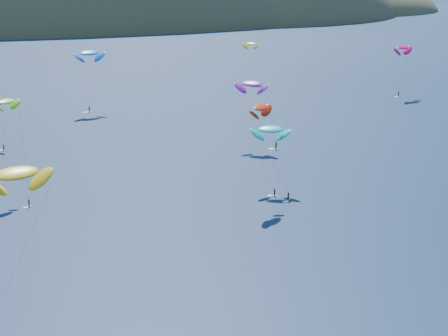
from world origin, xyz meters
name	(u,v)px	position (x,y,z in m)	size (l,w,h in m)	color
island	(91,31)	(39.40, 562.36, -10.74)	(730.00, 300.00, 210.00)	#3D3526
kitesurfer_2	(17,173)	(-30.41, 50.81, 21.72)	(12.10, 12.02, 24.47)	#B1C515
kitesurfer_3	(6,102)	(-31.94, 105.84, 21.03)	(7.23, 15.80, 22.97)	#B1C515
kitesurfer_4	(89,53)	(-4.33, 184.49, 20.37)	(11.78, 7.68, 23.44)	#B1C515
kitesurfer_5	(271,129)	(25.60, 89.63, 13.92)	(9.76, 10.73, 16.41)	#B1C515
kitesurfer_6	(252,84)	(34.09, 124.45, 17.88)	(10.86, 12.69, 20.61)	#B1C515
kitesurfer_8	(403,47)	(115.37, 171.98, 18.97)	(11.42, 8.59, 21.89)	#B1C515
kitesurfer_9	(261,108)	(20.87, 84.28, 20.57)	(10.01, 9.44, 22.82)	#B1C515
kitesurfer_11	(251,44)	(69.31, 218.24, 16.68)	(8.93, 15.65, 18.89)	#B1C515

